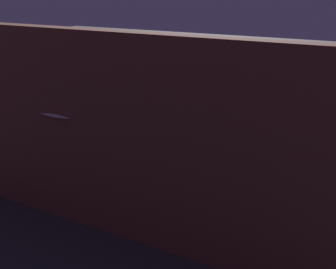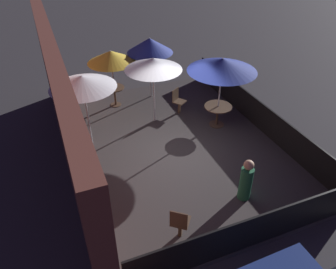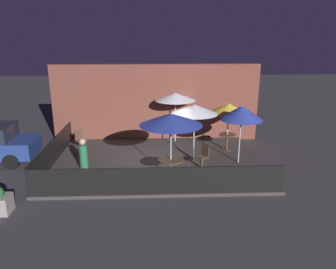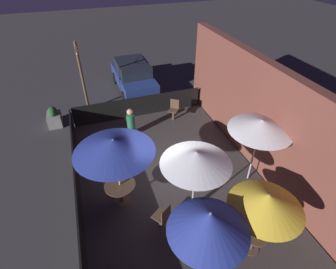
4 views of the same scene
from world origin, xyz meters
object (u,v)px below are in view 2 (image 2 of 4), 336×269
object	(u,v)px
patio_umbrella_0	(222,65)
patio_chair_0	(178,100)
dining_table_1	(115,91)
patio_umbrella_3	(82,82)
patio_umbrella_4	(150,45)
patio_chair_1	(180,222)
dining_table_0	(218,110)
patio_umbrella_2	(153,64)
patron_0	(246,181)
patio_umbrella_1	(111,57)

from	to	relation	value
patio_umbrella_0	patio_chair_0	bearing A→B (deg)	35.14
dining_table_1	patio_chair_0	distance (m)	2.44
patio_umbrella_3	patio_chair_0	world-z (taller)	patio_umbrella_3
patio_umbrella_4	dining_table_1	distance (m)	2.15
patio_chair_1	dining_table_0	bearing A→B (deg)	0.00
patio_chair_1	patio_umbrella_4	bearing A→B (deg)	24.41
patio_umbrella_2	patron_0	world-z (taller)	patio_umbrella_2
patio_chair_0	patron_0	size ratio (longest dim) A/B	0.75
patio_umbrella_3	dining_table_1	world-z (taller)	patio_umbrella_3
patio_umbrella_2	patio_chair_0	world-z (taller)	patio_umbrella_2
dining_table_0	patio_chair_1	world-z (taller)	patio_chair_1
patio_umbrella_3	dining_table_1	bearing A→B (deg)	-30.86
dining_table_1	patron_0	bearing A→B (deg)	-162.90
dining_table_0	patio_umbrella_3	bearing A→B (deg)	84.31
patio_umbrella_2	patio_umbrella_4	world-z (taller)	patio_umbrella_4
patio_chair_0	patron_0	distance (m)	4.68
patio_umbrella_0	patio_chair_0	size ratio (longest dim) A/B	2.67
patio_chair_0	patio_chair_1	size ratio (longest dim) A/B	0.97
dining_table_1	patio_chair_1	distance (m)	6.61
patio_umbrella_1	patio_chair_0	bearing A→B (deg)	-124.70
patio_umbrella_4	patio_chair_0	distance (m)	2.28
patio_umbrella_2	dining_table_0	distance (m)	2.69
dining_table_0	patio_chair_1	size ratio (longest dim) A/B	0.99
patron_0	patio_umbrella_3	bearing A→B (deg)	84.07
patio_chair_0	patio_umbrella_1	bearing A→B (deg)	-159.84
patio_chair_1	patio_umbrella_1	bearing A→B (deg)	36.88
patio_umbrella_4	dining_table_1	world-z (taller)	patio_umbrella_4
patio_umbrella_0	dining_table_0	size ratio (longest dim) A/B	2.60
patio_umbrella_4	dining_table_0	size ratio (longest dim) A/B	2.54
patio_umbrella_1	dining_table_0	world-z (taller)	patio_umbrella_1
dining_table_1	patron_0	world-z (taller)	patron_0
patio_umbrella_0	patio_chair_1	world-z (taller)	patio_umbrella_0
patio_umbrella_1	patio_chair_1	distance (m)	6.76
patio_umbrella_2	dining_table_0	bearing A→B (deg)	-118.93
patio_umbrella_3	dining_table_0	world-z (taller)	patio_umbrella_3
patio_umbrella_1	patio_umbrella_4	bearing A→B (deg)	-84.00
patio_umbrella_3	patio_chair_0	size ratio (longest dim) A/B	2.63
patio_umbrella_0	dining_table_1	xyz separation A→B (m)	(2.70, 2.93, -1.64)
patio_umbrella_1	dining_table_1	xyz separation A→B (m)	(-0.00, 0.00, -1.36)
patio_umbrella_1	patio_umbrella_4	distance (m)	1.53
patio_umbrella_4	dining_table_0	world-z (taller)	patio_umbrella_4
patio_umbrella_3	patio_chair_0	xyz separation A→B (m)	(0.88, -3.36, -1.72)
patio_umbrella_0	dining_table_0	world-z (taller)	patio_umbrella_0
patio_chair_1	patio_umbrella_2	bearing A→B (deg)	24.97
dining_table_1	patio_chair_0	bearing A→B (deg)	-124.70
patio_umbrella_4	dining_table_0	bearing A→B (deg)	-153.67
patio_umbrella_0	patio_umbrella_4	size ratio (longest dim) A/B	1.03
patio_umbrella_1	patio_chair_1	bearing A→B (deg)	178.24
patio_umbrella_0	patron_0	bearing A→B (deg)	162.51
dining_table_0	patio_chair_1	distance (m)	5.01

